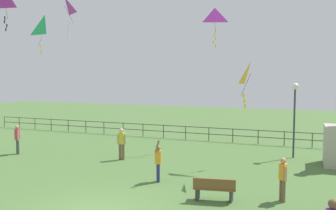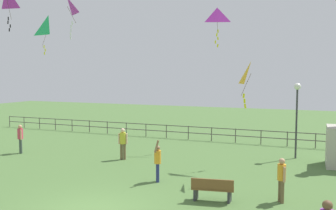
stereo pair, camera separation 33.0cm
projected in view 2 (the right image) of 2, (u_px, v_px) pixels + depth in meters
The scene contains 11 objects.
lamppost at pixel (297, 103), 19.14m from camera, with size 0.36×0.36×4.08m.
park_bench at pixel (212, 189), 12.68m from camera, with size 1.55×0.67×0.85m.
person_1 at pixel (20, 137), 20.56m from camera, with size 0.42×0.34×1.66m.
person_3 at pixel (282, 177), 12.57m from camera, with size 0.30×0.42×1.59m.
person_4 at pixel (123, 142), 19.03m from camera, with size 0.49×0.31×1.69m.
person_5 at pixel (158, 160), 15.03m from camera, with size 0.30×0.49×1.82m.
kite_1 at pixel (49, 27), 24.37m from camera, with size 1.20×1.02×2.64m.
kite_2 at pixel (217, 17), 21.95m from camera, with size 1.21×0.80×2.40m.
kite_4 at pixel (251, 75), 15.21m from camera, with size 0.76×0.97×1.99m.
kite_6 at pixel (67, 8), 21.25m from camera, with size 1.11×1.00×2.43m.
waterfront_railing at pixel (203, 131), 24.69m from camera, with size 36.04×0.06×0.95m.
Camera 2 is at (6.59, -9.56, 4.48)m, focal length 38.19 mm.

